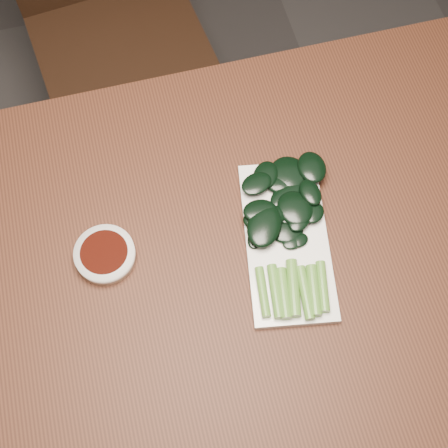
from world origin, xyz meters
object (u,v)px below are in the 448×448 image
chair_far (111,15)px  gai_lan (287,221)px  serving_plate (287,241)px  sauce_bowl (105,255)px  table (212,271)px

chair_far → gai_lan: chair_far is taller
gai_lan → serving_plate: bearing=-105.0°
chair_far → serving_plate: bearing=-83.2°
sauce_bowl → serving_plate: bearing=-9.1°
chair_far → serving_plate: chair_far is taller
sauce_bowl → serving_plate: (0.31, -0.05, -0.01)m
sauce_bowl → serving_plate: size_ratio=0.32×
chair_far → sauce_bowl: 0.84m
table → chair_far: chair_far is taller
table → gai_lan: bearing=9.0°
table → gai_lan: gai_lan is taller
chair_far → gai_lan: 0.89m
serving_plate → gai_lan: size_ratio=1.04×
table → gai_lan: (0.14, 0.02, 0.10)m
table → serving_plate: serving_plate is taller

